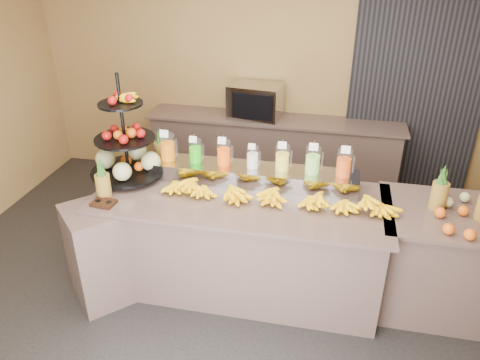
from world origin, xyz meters
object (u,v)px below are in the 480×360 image
(pitcher_tray, at_px, (252,175))
(condiment_caddy, at_px, (104,203))
(banana_heap, at_px, (274,194))
(oven_warmer, at_px, (256,101))
(fruit_stand, at_px, (131,152))
(right_fruit_pile, at_px, (460,211))

(pitcher_tray, distance_m, condiment_caddy, 1.29)
(banana_heap, distance_m, oven_warmer, 2.03)
(fruit_stand, bearing_deg, pitcher_tray, -3.39)
(pitcher_tray, height_order, right_fruit_pile, right_fruit_pile)
(banana_heap, xyz_separation_m, condiment_caddy, (-1.36, -0.34, -0.06))
(banana_heap, xyz_separation_m, oven_warmer, (-0.52, 1.96, 0.13))
(banana_heap, distance_m, right_fruit_pile, 1.44)
(pitcher_tray, relative_size, banana_heap, 0.92)
(fruit_stand, distance_m, condiment_caddy, 0.57)
(banana_heap, bearing_deg, oven_warmer, 104.75)
(banana_heap, height_order, condiment_caddy, banana_heap)
(right_fruit_pile, relative_size, oven_warmer, 0.72)
(pitcher_tray, bearing_deg, fruit_stand, -173.99)
(condiment_caddy, relative_size, oven_warmer, 0.31)
(condiment_caddy, relative_size, right_fruit_pile, 0.42)
(banana_heap, distance_m, condiment_caddy, 1.41)
(banana_heap, bearing_deg, pitcher_tray, 129.21)
(right_fruit_pile, bearing_deg, oven_warmer, 135.23)
(pitcher_tray, distance_m, banana_heap, 0.38)
(banana_heap, height_order, right_fruit_pile, right_fruit_pile)
(pitcher_tray, height_order, oven_warmer, oven_warmer)
(banana_heap, distance_m, fruit_stand, 1.35)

